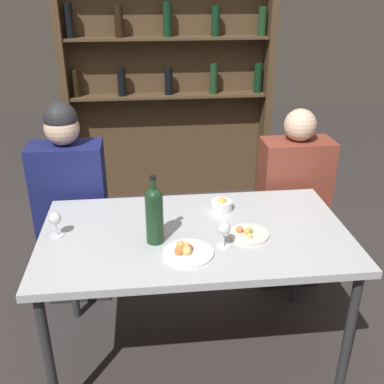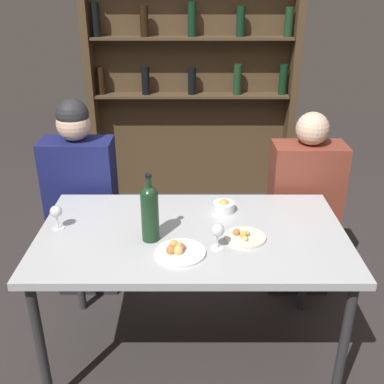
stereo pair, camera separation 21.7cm
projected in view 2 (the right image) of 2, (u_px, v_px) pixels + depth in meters
ground_plane at (192, 349)px, 2.44m from camera, size 10.00×10.00×0.00m
dining_table at (192, 242)px, 2.15m from camera, size 1.45×0.81×0.74m
wine_rack_wall at (192, 75)px, 3.75m from camera, size 1.74×0.21×2.13m
wine_bottle at (150, 211)px, 2.00m from camera, size 0.08×0.08×0.32m
wine_glass_0 at (56, 213)px, 2.12m from camera, size 0.06×0.06×0.12m
wine_glass_1 at (218, 231)px, 1.96m from camera, size 0.06×0.06×0.12m
food_plate_0 at (244, 237)px, 2.07m from camera, size 0.19×0.19×0.04m
food_plate_1 at (179, 251)px, 1.95m from camera, size 0.22×0.22×0.05m
snack_bowl at (224, 206)px, 2.30m from camera, size 0.11×0.11×0.07m
seated_person_left at (83, 204)px, 2.72m from camera, size 0.41×0.22×1.24m
seated_person_right at (303, 212)px, 2.74m from camera, size 0.42×0.22×1.16m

